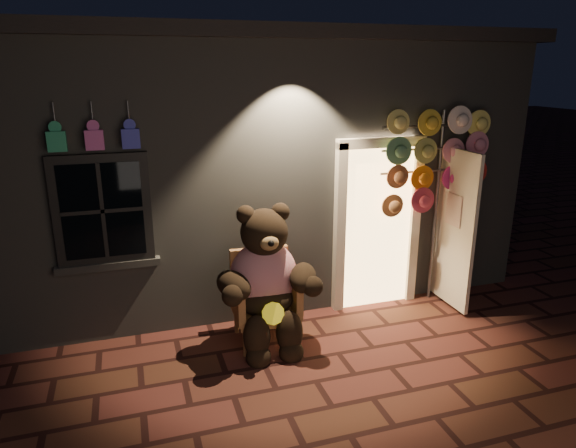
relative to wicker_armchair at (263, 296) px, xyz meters
name	(u,v)px	position (x,y,z in m)	size (l,w,h in m)	color
ground	(316,381)	(0.27, -1.02, -0.51)	(60.00, 60.00, 0.00)	#582621
shop_building	(231,149)	(0.27, 2.97, 1.22)	(7.30, 5.95, 3.51)	slate
wicker_armchair	(263,296)	(0.00, 0.00, 0.00)	(0.73, 0.66, 1.03)	#B07244
teddy_bear	(266,281)	(0.00, -0.13, 0.25)	(1.22, 0.95, 1.67)	#AE1231
hat_rack	(435,158)	(2.27, 0.26, 1.41)	(1.46, 0.22, 2.52)	#59595E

